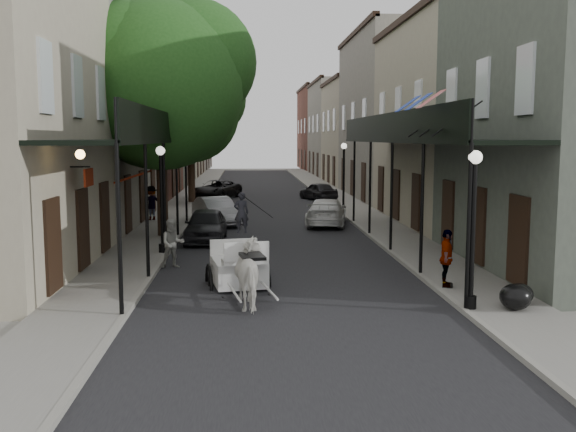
{
  "coord_description": "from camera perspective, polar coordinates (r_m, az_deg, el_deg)",
  "views": [
    {
      "loc": [
        -1.13,
        -16.42,
        4.11
      ],
      "look_at": [
        0.19,
        4.1,
        1.6
      ],
      "focal_mm": 40.0,
      "sensor_mm": 36.0,
      "label": 1
    }
  ],
  "objects": [
    {
      "name": "pedestrian_sidewalk_left",
      "position": [
        31.98,
        -12.05,
        1.14
      ],
      "size": [
        1.24,
        1.04,
        1.67
      ],
      "primitive_type": "imported",
      "rotation": [
        0.0,
        0.0,
        3.61
      ],
      "color": "gray",
      "rests_on": "sidewalk_left"
    },
    {
      "name": "tree_far",
      "position": [
        40.75,
        -8.16,
        9.32
      ],
      "size": [
        6.45,
        6.0,
        8.61
      ],
      "color": "#382619",
      "rests_on": "sidewalk_left"
    },
    {
      "name": "building_row_left",
      "position": [
        47.03,
        -12.94,
        8.18
      ],
      "size": [
        5.0,
        80.0,
        10.5
      ],
      "primitive_type": "cube",
      "color": "#ACA489",
      "rests_on": "ground"
    },
    {
      "name": "sidewalk_right",
      "position": [
        37.15,
        5.85,
        0.67
      ],
      "size": [
        2.2,
        90.0,
        0.12
      ],
      "primitive_type": "cube",
      "color": "gray",
      "rests_on": "ground"
    },
    {
      "name": "tree_near",
      "position": [
        26.88,
        -10.44,
        11.92
      ],
      "size": [
        7.31,
        6.8,
        9.63
      ],
      "color": "#382619",
      "rests_on": "sidewalk_left"
    },
    {
      "name": "car_left_far",
      "position": [
        43.73,
        -6.37,
        2.36
      ],
      "size": [
        3.68,
        4.99,
        1.26
      ],
      "primitive_type": "imported",
      "rotation": [
        0.0,
        0.0,
        -0.4
      ],
      "color": "black",
      "rests_on": "ground"
    },
    {
      "name": "lamppost_left",
      "position": [
        22.71,
        -11.17,
        1.62
      ],
      "size": [
        0.32,
        0.32,
        3.71
      ],
      "color": "black",
      "rests_on": "sidewalk_left"
    },
    {
      "name": "ground",
      "position": [
        16.96,
        0.26,
        -7.06
      ],
      "size": [
        140.0,
        140.0,
        0.0
      ],
      "primitive_type": "plane",
      "color": "gray",
      "rests_on": "ground"
    },
    {
      "name": "pedestrian_walking",
      "position": [
        20.63,
        -10.23,
        -2.43
      ],
      "size": [
        0.89,
        0.77,
        1.57
      ],
      "primitive_type": "imported",
      "rotation": [
        0.0,
        0.0,
        0.26
      ],
      "color": "#A0A097",
      "rests_on": "ground"
    },
    {
      "name": "car_left_mid",
      "position": [
        30.65,
        -6.4,
        0.44
      ],
      "size": [
        2.62,
        4.2,
        1.31
      ],
      "primitive_type": "imported",
      "rotation": [
        0.0,
        0.0,
        0.34
      ],
      "color": "#ABAAB0",
      "rests_on": "ground"
    },
    {
      "name": "building_row_right",
      "position": [
        47.44,
        8.25,
        8.27
      ],
      "size": [
        5.0,
        80.0,
        10.5
      ],
      "primitive_type": "cube",
      "color": "gray",
      "rests_on": "ground"
    },
    {
      "name": "road",
      "position": [
        36.67,
        -1.88,
        0.53
      ],
      "size": [
        8.0,
        90.0,
        0.01
      ],
      "primitive_type": "cube",
      "color": "black",
      "rests_on": "ground"
    },
    {
      "name": "car_right_far",
      "position": [
        42.69,
        2.71,
        2.23
      ],
      "size": [
        2.56,
        3.78,
        1.19
      ],
      "primitive_type": "imported",
      "rotation": [
        0.0,
        0.0,
        3.5
      ],
      "color": "black",
      "rests_on": "ground"
    },
    {
      "name": "sidewalk_left",
      "position": [
        36.85,
        -9.68,
        0.55
      ],
      "size": [
        2.2,
        90.0,
        0.12
      ],
      "primitive_type": "cube",
      "color": "gray",
      "rests_on": "ground"
    },
    {
      "name": "trash_bags",
      "position": [
        16.16,
        19.7,
        -6.7
      ],
      "size": [
        0.98,
        1.13,
        0.62
      ],
      "color": "black",
      "rests_on": "sidewalk_right"
    },
    {
      "name": "car_left_near",
      "position": [
        25.71,
        -7.3,
        -0.81
      ],
      "size": [
        1.65,
        3.91,
        1.32
      ],
      "primitive_type": "imported",
      "rotation": [
        0.0,
        0.0,
        -0.02
      ],
      "color": "black",
      "rests_on": "ground"
    },
    {
      "name": "gallery_left",
      "position": [
        23.68,
        -12.65,
        6.65
      ],
      "size": [
        2.2,
        18.05,
        4.88
      ],
      "color": "black",
      "rests_on": "sidewalk_left"
    },
    {
      "name": "car_right_near",
      "position": [
        30.29,
        3.43,
        0.36
      ],
      "size": [
        2.52,
        4.62,
        1.27
      ],
      "primitive_type": "imported",
      "rotation": [
        0.0,
        0.0,
        2.97
      ],
      "color": "silver",
      "rests_on": "ground"
    },
    {
      "name": "pedestrian_sidewalk_right",
      "position": [
        17.74,
        13.91,
        -3.67
      ],
      "size": [
        0.65,
        0.99,
        1.56
      ],
      "primitive_type": "imported",
      "rotation": [
        0.0,
        0.0,
        1.24
      ],
      "color": "gray",
      "rests_on": "sidewalk_right"
    },
    {
      "name": "lamppost_right_far",
      "position": [
        34.88,
        4.97,
        3.55
      ],
      "size": [
        0.32,
        0.32,
        3.71
      ],
      "color": "black",
      "rests_on": "sidewalk_right"
    },
    {
      "name": "gallery_right",
      "position": [
        24.14,
        10.6,
        6.71
      ],
      "size": [
        2.2,
        18.05,
        4.88
      ],
      "color": "black",
      "rests_on": "sidewalk_right"
    },
    {
      "name": "lamppost_right_near",
      "position": [
        15.48,
        16.12,
        -0.97
      ],
      "size": [
        0.32,
        0.32,
        3.71
      ],
      "color": "black",
      "rests_on": "sidewalk_right"
    },
    {
      "name": "horse",
      "position": [
        15.77,
        -3.12,
        -5.14
      ],
      "size": [
        1.2,
        2.04,
        1.62
      ],
      "primitive_type": "imported",
      "rotation": [
        0.0,
        0.0,
        3.32
      ],
      "color": "silver",
      "rests_on": "ground"
    },
    {
      "name": "carriage",
      "position": [
        18.16,
        -4.62,
        -2.76
      ],
      "size": [
        1.89,
        2.58,
        2.7
      ],
      "rotation": [
        0.0,
        0.0,
        0.18
      ],
      "color": "black",
      "rests_on": "ground"
    }
  ]
}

